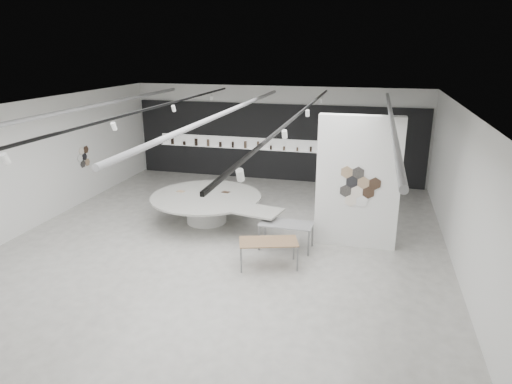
% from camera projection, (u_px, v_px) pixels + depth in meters
% --- Properties ---
extents(room, '(12.02, 14.02, 3.82)m').
position_uv_depth(room, '(218.00, 173.00, 12.04)').
color(room, '#BAB7AF').
rests_on(room, ground).
extents(back_wall_display, '(11.80, 0.27, 3.10)m').
position_uv_depth(back_wall_display, '(274.00, 142.00, 18.60)').
color(back_wall_display, black).
rests_on(back_wall_display, ground).
extents(partition_column, '(2.20, 0.38, 3.60)m').
position_uv_depth(partition_column, '(358.00, 183.00, 12.19)').
color(partition_column, white).
rests_on(partition_column, ground).
extents(display_island, '(4.64, 4.06, 0.88)m').
position_uv_depth(display_island, '(208.00, 205.00, 14.17)').
color(display_island, white).
rests_on(display_island, ground).
extents(sample_table_wood, '(1.60, 1.13, 0.68)m').
position_uv_depth(sample_table_wood, '(268.00, 243.00, 11.30)').
color(sample_table_wood, '#8A6847').
rests_on(sample_table_wood, ground).
extents(sample_table_stone, '(1.44, 0.75, 0.73)m').
position_uv_depth(sample_table_stone, '(286.00, 225.00, 12.29)').
color(sample_table_stone, gray).
rests_on(sample_table_stone, ground).
extents(kitchen_counter, '(1.85, 0.88, 1.41)m').
position_uv_depth(kitchen_counter, '(347.00, 174.00, 17.84)').
color(kitchen_counter, white).
rests_on(kitchen_counter, ground).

